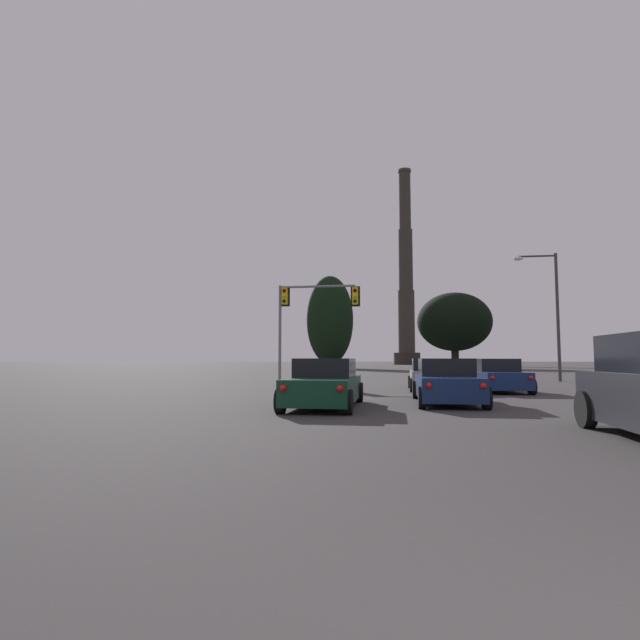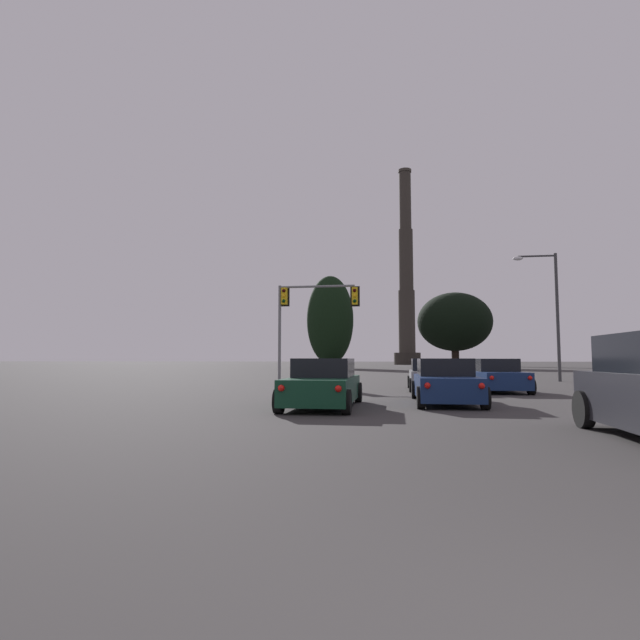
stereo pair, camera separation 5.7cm
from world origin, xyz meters
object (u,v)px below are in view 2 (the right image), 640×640
Objects in this scene: sedan_left_lane_second at (323,384)px; street_lamp at (550,303)px; sedan_center_lane_second at (445,382)px; smokestack at (406,287)px; hatchback_center_lane_front at (429,375)px; traffic_light_overhead_left at (306,308)px; sedan_right_lane_front at (496,376)px.

street_lamp is (12.01, 18.82, 4.35)m from sedan_left_lane_second.
sedan_center_lane_second is 114.60m from smokestack.
hatchback_center_lane_front reaches higher than sedan_center_lane_second.
hatchback_center_lane_front is 10.54m from traffic_light_overhead_left.
smokestack is (1.81, 106.11, 19.36)m from hatchback_center_lane_front.
hatchback_center_lane_front is 0.50× the size of street_lamp.
traffic_light_overhead_left is 0.73× the size of street_lamp.
sedan_left_lane_second is 22.75m from street_lamp.
smokestack is (8.75, 99.21, 15.46)m from traffic_light_overhead_left.
hatchback_center_lane_front is 13.90m from street_lamp.
sedan_left_lane_second is at bearing -122.55° from street_lamp.
sedan_right_lane_front and sedan_center_lane_second have the same top height.
street_lamp reaches higher than hatchback_center_lane_front.
sedan_right_lane_front is 6.86m from sedan_center_lane_second.
street_lamp is at bearing 12.22° from traffic_light_overhead_left.
sedan_left_lane_second is 9.35m from hatchback_center_lane_front.
hatchback_center_lane_front is at bearing -44.81° from traffic_light_overhead_left.
sedan_center_lane_second is 0.79× the size of traffic_light_overhead_left.
sedan_center_lane_second is 19.46m from street_lamp.
traffic_light_overhead_left is at bearing 139.93° from sedan_right_lane_front.
sedan_left_lane_second is 16.33m from traffic_light_overhead_left.
street_lamp reaches higher than sedan_center_lane_second.
smokestack reaches higher than sedan_right_lane_front.
street_lamp is 0.16× the size of smokestack.
sedan_center_lane_second is at bearing 26.19° from sedan_left_lane_second.
hatchback_center_lane_front is at bearing 67.36° from sedan_left_lane_second.
smokestack is at bearing 93.91° from street_lamp.
sedan_center_lane_second and sedan_left_lane_second have the same top height.
sedan_right_lane_front is 1.01× the size of sedan_center_lane_second.
sedan_center_lane_second is 0.57× the size of street_lamp.
smokestack is at bearing 84.96° from traffic_light_overhead_left.
traffic_light_overhead_left is (-9.74, 7.45, 3.91)m from sedan_right_lane_front.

